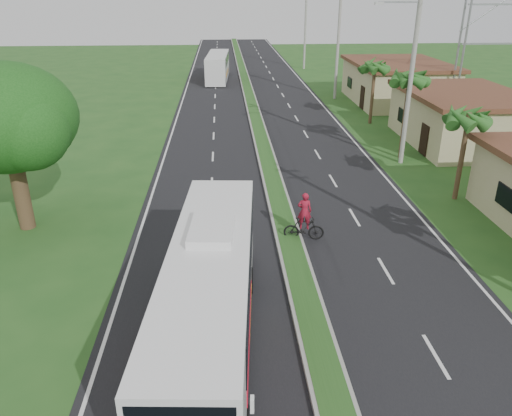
{
  "coord_description": "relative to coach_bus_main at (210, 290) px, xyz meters",
  "views": [
    {
      "loc": [
        -2.76,
        -11.62,
        10.29
      ],
      "look_at": [
        -1.48,
        7.43,
        1.8
      ],
      "focal_mm": 35.0,
      "sensor_mm": 36.0,
      "label": 1
    }
  ],
  "objects": [
    {
      "name": "palm_verge_c",
      "position": [
        12.08,
        17.97,
        3.12
      ],
      "size": [
        2.4,
        2.4,
        5.85
      ],
      "color": "#473321",
      "rests_on": "ground"
    },
    {
      "name": "ground",
      "position": [
        3.28,
        -1.03,
        -2.0
      ],
      "size": [
        180.0,
        180.0,
        0.0
      ],
      "primitive_type": "plane",
      "color": "#234F1D",
      "rests_on": "ground"
    },
    {
      "name": "road_asphalt",
      "position": [
        3.28,
        18.97,
        -1.99
      ],
      "size": [
        14.0,
        160.0,
        0.02
      ],
      "primitive_type": "cube",
      "color": "black",
      "rests_on": "ground"
    },
    {
      "name": "utility_pole_d",
      "position": [
        11.78,
        56.97,
        3.42
      ],
      "size": [
        1.6,
        0.28,
        10.5
      ],
      "color": "gray",
      "rests_on": "ground"
    },
    {
      "name": "median_strip",
      "position": [
        3.28,
        18.97,
        -1.9
      ],
      "size": [
        1.2,
        160.0,
        0.18
      ],
      "color": "gray",
      "rests_on": "ground"
    },
    {
      "name": "shade_tree",
      "position": [
        -8.84,
        8.98,
        3.02
      ],
      "size": [
        6.3,
        6.0,
        7.54
      ],
      "color": "#473321",
      "rests_on": "ground"
    },
    {
      "name": "lane_edge_left",
      "position": [
        -3.42,
        18.97,
        -2.0
      ],
      "size": [
        0.12,
        160.0,
        0.01
      ],
      "primitive_type": "cube",
      "color": "silver",
      "rests_on": "ground"
    },
    {
      "name": "palm_verge_d",
      "position": [
        12.58,
        26.97,
        2.54
      ],
      "size": [
        2.4,
        2.4,
        5.25
      ],
      "color": "#473321",
      "rests_on": "ground"
    },
    {
      "name": "coach_bus_far",
      "position": [
        0.07,
        48.61,
        -0.28
      ],
      "size": [
        2.86,
        10.55,
        3.04
      ],
      "rotation": [
        0.0,
        0.0,
        -0.06
      ],
      "color": "silver",
      "rests_on": "ground"
    },
    {
      "name": "utility_pole_c",
      "position": [
        11.78,
        36.97,
        3.67
      ],
      "size": [
        1.6,
        0.28,
        11.0
      ],
      "color": "gray",
      "rests_on": "ground"
    },
    {
      "name": "palm_verge_b",
      "position": [
        12.68,
        10.97,
        2.35
      ],
      "size": [
        2.4,
        2.4,
        5.05
      ],
      "color": "#473321",
      "rests_on": "ground"
    },
    {
      "name": "motorcyclist",
      "position": [
        3.93,
        6.84,
        -1.21
      ],
      "size": [
        1.82,
        0.71,
        2.24
      ],
      "rotation": [
        0.0,
        0.0,
        -0.12
      ],
      "color": "black",
      "rests_on": "ground"
    },
    {
      "name": "coach_bus_main",
      "position": [
        0.0,
        0.0,
        0.0
      ],
      "size": [
        3.21,
        11.42,
        3.65
      ],
      "rotation": [
        0.0,
        0.0,
        -0.08
      ],
      "color": "white",
      "rests_on": "ground"
    },
    {
      "name": "shop_mid",
      "position": [
        17.28,
        20.97,
        -0.15
      ],
      "size": [
        7.6,
        10.6,
        3.67
      ],
      "color": "tan",
      "rests_on": "ground"
    },
    {
      "name": "shop_far",
      "position": [
        17.28,
        34.97,
        -0.08
      ],
      "size": [
        8.6,
        11.6,
        3.82
      ],
      "color": "tan",
      "rests_on": "ground"
    },
    {
      "name": "utility_pole_b",
      "position": [
        11.75,
        16.97,
        4.25
      ],
      "size": [
        3.2,
        0.28,
        12.0
      ],
      "color": "gray",
      "rests_on": "ground"
    },
    {
      "name": "lane_edge_right",
      "position": [
        9.98,
        18.97,
        -2.0
      ],
      "size": [
        0.12,
        160.0,
        0.01
      ],
      "primitive_type": "cube",
      "color": "silver",
      "rests_on": "ground"
    }
  ]
}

